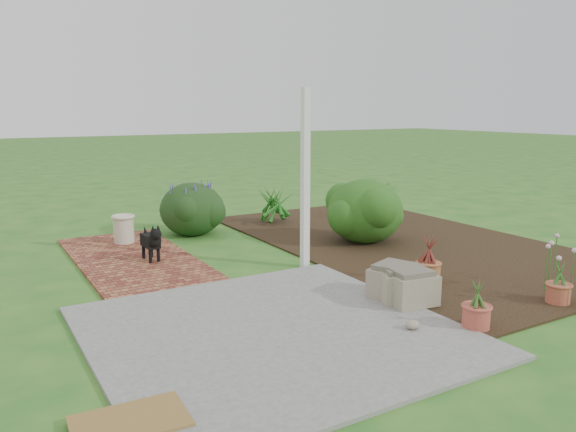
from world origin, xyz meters
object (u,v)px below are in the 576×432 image
cream_ceramic_urn (124,229)px  black_dog (151,240)px  evergreen_shrub (365,209)px  stone_trough_near (395,283)px

cream_ceramic_urn → black_dog: bearing=-87.6°
cream_ceramic_urn → evergreen_shrub: 4.01m
black_dog → evergreen_shrub: (3.46, -0.55, 0.22)m
stone_trough_near → cream_ceramic_urn: (-2.05, 4.35, 0.05)m
cream_ceramic_urn → stone_trough_near: bearing=-64.8°
stone_trough_near → cream_ceramic_urn: size_ratio=1.15×
stone_trough_near → black_dog: black_dog is taller
black_dog → evergreen_shrub: bearing=-12.0°
black_dog → evergreen_shrub: evergreen_shrub is taller
evergreen_shrub → cream_ceramic_urn: bearing=151.6°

